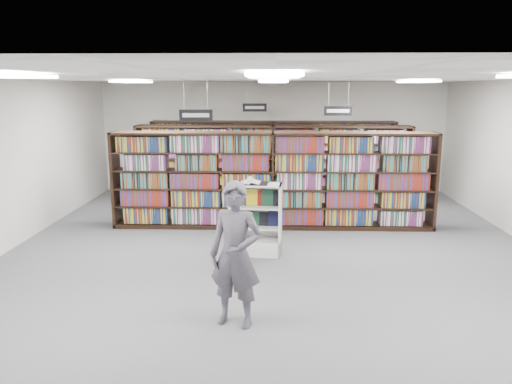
{
  "coord_description": "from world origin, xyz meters",
  "views": [
    {
      "loc": [
        -0.02,
        -8.71,
        3.02
      ],
      "look_at": [
        -0.32,
        0.5,
        1.1
      ],
      "focal_mm": 35.0,
      "sensor_mm": 36.0,
      "label": 1
    }
  ],
  "objects_px": {
    "bookshelf_row_near": "(273,180)",
    "open_book": "(250,182)",
    "endcap_display": "(256,229)",
    "shopper": "(236,255)"
  },
  "relations": [
    {
      "from": "shopper",
      "to": "endcap_display",
      "type": "bearing_deg",
      "value": 103.45
    },
    {
      "from": "bookshelf_row_near",
      "to": "open_book",
      "type": "height_order",
      "value": "bookshelf_row_near"
    },
    {
      "from": "bookshelf_row_near",
      "to": "endcap_display",
      "type": "distance_m",
      "value": 1.94
    },
    {
      "from": "endcap_display",
      "to": "open_book",
      "type": "bearing_deg",
      "value": -168.14
    },
    {
      "from": "bookshelf_row_near",
      "to": "shopper",
      "type": "height_order",
      "value": "bookshelf_row_near"
    },
    {
      "from": "bookshelf_row_near",
      "to": "open_book",
      "type": "bearing_deg",
      "value": -102.86
    },
    {
      "from": "endcap_display",
      "to": "bookshelf_row_near",
      "type": "bearing_deg",
      "value": 84.74
    },
    {
      "from": "endcap_display",
      "to": "shopper",
      "type": "distance_m",
      "value": 2.91
    },
    {
      "from": "endcap_display",
      "to": "open_book",
      "type": "height_order",
      "value": "open_book"
    },
    {
      "from": "bookshelf_row_near",
      "to": "shopper",
      "type": "xyz_separation_m",
      "value": [
        -0.47,
        -4.68,
        -0.11
      ]
    }
  ]
}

